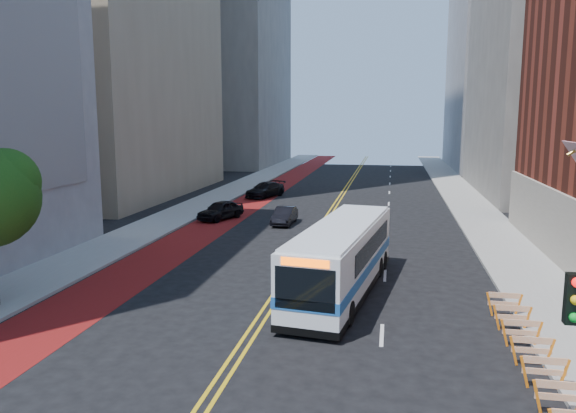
# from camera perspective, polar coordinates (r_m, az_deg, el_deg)

# --- Properties ---
(ground) EXTENTS (160.00, 160.00, 0.00)m
(ground) POSITION_cam_1_polar(r_m,az_deg,el_deg) (16.97, -8.36, -19.20)
(ground) COLOR black
(ground) RESTS_ON ground
(sidewalk_left) EXTENTS (4.00, 140.00, 0.15)m
(sidewalk_left) POSITION_cam_1_polar(r_m,az_deg,el_deg) (47.91, -10.40, -0.54)
(sidewalk_left) COLOR gray
(sidewalk_left) RESTS_ON ground
(sidewalk_right) EXTENTS (4.00, 140.00, 0.15)m
(sidewalk_right) POSITION_cam_1_polar(r_m,az_deg,el_deg) (45.35, 19.25, -1.45)
(sidewalk_right) COLOR gray
(sidewalk_right) RESTS_ON ground
(bus_lane_paint) EXTENTS (3.60, 140.00, 0.01)m
(bus_lane_paint) POSITION_cam_1_polar(r_m,az_deg,el_deg) (46.68, -5.92, -0.78)
(bus_lane_paint) COLOR maroon
(bus_lane_paint) RESTS_ON ground
(center_line_inner) EXTENTS (0.14, 140.00, 0.01)m
(center_line_inner) POSITION_cam_1_polar(r_m,az_deg,el_deg) (45.11, 3.78, -1.10)
(center_line_inner) COLOR gold
(center_line_inner) RESTS_ON ground
(center_line_outer) EXTENTS (0.14, 140.00, 0.01)m
(center_line_outer) POSITION_cam_1_polar(r_m,az_deg,el_deg) (45.07, 4.23, -1.11)
(center_line_outer) COLOR gold
(center_line_outer) RESTS_ON ground
(lane_dashes) EXTENTS (0.14, 98.20, 0.01)m
(lane_dashes) POSITION_cam_1_polar(r_m,az_deg,el_deg) (52.70, 10.20, 0.27)
(lane_dashes) COLOR silver
(lane_dashes) RESTS_ON ground
(construction_barriers) EXTENTS (1.42, 10.91, 1.00)m
(construction_barriers) POSITION_cam_1_polar(r_m,az_deg,el_deg) (19.55, 24.04, -13.78)
(construction_barriers) COLOR orange
(construction_barriers) RESTS_ON ground
(transit_bus) EXTENTS (4.18, 12.03, 3.24)m
(transit_bus) POSITION_cam_1_polar(r_m,az_deg,el_deg) (25.77, 5.57, -5.12)
(transit_bus) COLOR silver
(transit_bus) RESTS_ON ground
(car_a) EXTENTS (3.21, 4.66, 1.47)m
(car_a) POSITION_cam_1_polar(r_m,az_deg,el_deg) (44.35, -6.86, -0.36)
(car_a) COLOR black
(car_a) RESTS_ON ground
(car_b) EXTENTS (1.45, 3.92, 1.28)m
(car_b) POSITION_cam_1_polar(r_m,az_deg,el_deg) (42.09, -0.36, -0.94)
(car_b) COLOR black
(car_b) RESTS_ON ground
(car_c) EXTENTS (3.72, 5.48, 1.47)m
(car_c) POSITION_cam_1_polar(r_m,az_deg,el_deg) (56.26, -2.33, 1.72)
(car_c) COLOR black
(car_c) RESTS_ON ground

